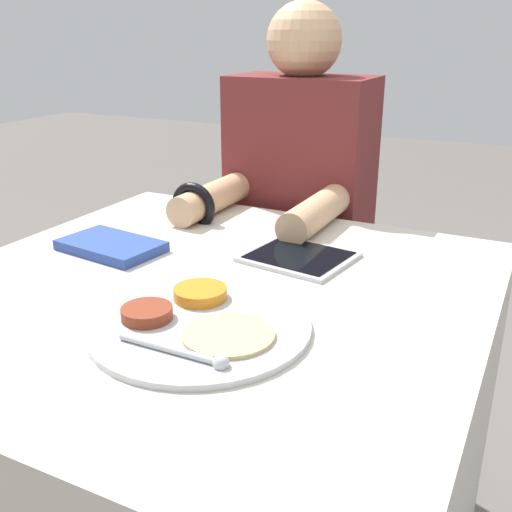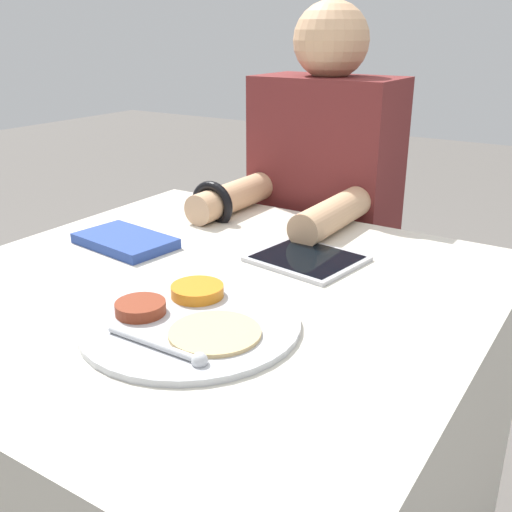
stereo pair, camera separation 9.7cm
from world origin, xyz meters
The scene contains 5 objects.
dining_table centered at (0.00, 0.00, 0.38)m, with size 0.92×0.92×0.76m.
thali_tray centered at (0.07, -0.14, 0.76)m, with size 0.32×0.32×0.03m.
red_notebook centered at (-0.25, 0.06, 0.76)m, with size 0.21×0.14×0.02m.
tablet_device centered at (0.10, 0.19, 0.76)m, with size 0.21×0.19×0.01m.
person_diner centered at (-0.08, 0.59, 0.58)m, with size 0.36×0.47×1.23m.
Camera 1 is at (0.49, -0.79, 1.16)m, focal length 42.00 mm.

